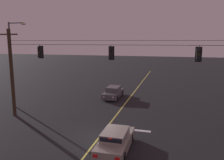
% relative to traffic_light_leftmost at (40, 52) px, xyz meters
% --- Properties ---
extents(ground_plane, '(180.00, 180.00, 0.00)m').
position_rel_traffic_light_leftmost_xyz_m(ground_plane, '(6.29, -2.75, -6.08)').
color(ground_plane, black).
extents(lane_centre_stripe, '(0.14, 60.00, 0.01)m').
position_rel_traffic_light_leftmost_xyz_m(lane_centre_stripe, '(6.29, 6.02, -6.08)').
color(lane_centre_stripe, '#D1C64C').
rests_on(lane_centre_stripe, ground).
extents(stop_bar_paint, '(3.40, 0.36, 0.01)m').
position_rel_traffic_light_leftmost_xyz_m(stop_bar_paint, '(8.19, -0.58, -6.08)').
color(stop_bar_paint, silver).
rests_on(stop_bar_paint, ground).
extents(signal_span_assembly, '(20.60, 0.32, 8.14)m').
position_rel_traffic_light_leftmost_xyz_m(signal_span_assembly, '(6.29, 0.02, -1.85)').
color(signal_span_assembly, '#38281C').
rests_on(signal_span_assembly, ground).
extents(traffic_light_leftmost, '(0.48, 0.41, 1.22)m').
position_rel_traffic_light_leftmost_xyz_m(traffic_light_leftmost, '(0.00, 0.00, 0.00)').
color(traffic_light_leftmost, black).
extents(traffic_light_left_inner, '(0.48, 0.41, 1.22)m').
position_rel_traffic_light_leftmost_xyz_m(traffic_light_left_inner, '(6.47, 0.00, 0.00)').
color(traffic_light_left_inner, black).
extents(traffic_light_centre, '(0.48, 0.41, 1.22)m').
position_rel_traffic_light_leftmost_xyz_m(traffic_light_centre, '(13.12, 0.00, 0.00)').
color(traffic_light_centre, black).
extents(car_waiting_near_lane, '(1.80, 4.33, 1.39)m').
position_rel_traffic_light_leftmost_xyz_m(car_waiting_near_lane, '(7.94, -4.24, -5.43)').
color(car_waiting_near_lane, gray).
rests_on(car_waiting_near_lane, ground).
extents(car_oncoming_lead, '(1.80, 4.42, 1.39)m').
position_rel_traffic_light_leftmost_xyz_m(car_oncoming_lead, '(4.26, 9.13, -5.43)').
color(car_oncoming_lead, '#4C4C51').
rests_on(car_oncoming_lead, ground).
extents(street_lamp_corner, '(2.11, 0.30, 8.96)m').
position_rel_traffic_light_leftmost_xyz_m(street_lamp_corner, '(-4.79, 2.52, -0.77)').
color(street_lamp_corner, '#4C4F54').
rests_on(street_lamp_corner, ground).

